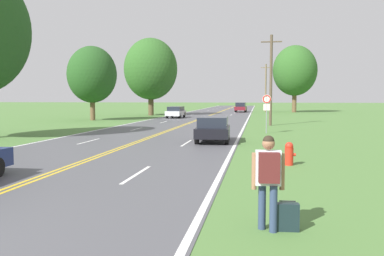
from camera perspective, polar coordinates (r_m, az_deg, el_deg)
name	(u,v)px	position (r m, az deg, el deg)	size (l,w,h in m)	color
hitchhiker_person	(268,173)	(7.49, 10.66, -6.25)	(0.59, 0.43, 1.75)	navy
suitcase	(287,217)	(7.79, 13.21, -12.05)	(0.43, 0.22, 0.56)	#19282D
fire_hydrant	(289,153)	(15.05, 13.47, -3.49)	(0.47, 0.31, 0.84)	red
traffic_sign	(267,104)	(28.12, 10.44, 3.31)	(0.60, 0.10, 2.64)	gray
utility_pole_midground	(271,79)	(36.14, 11.02, 6.80)	(1.80, 0.24, 7.85)	brown
utility_pole_far	(266,87)	(70.05, 10.31, 5.65)	(1.80, 0.24, 8.10)	brown
tree_left_verge	(92,75)	(45.17, -13.86, 7.29)	(5.26, 5.26, 7.94)	brown
tree_behind_sign	(295,71)	(70.33, 14.24, 7.80)	(7.27, 7.27, 11.12)	brown
tree_mid_treeline	(151,69)	(56.38, -5.82, 8.23)	(7.29, 7.29, 10.55)	brown
car_black_hatchback_approaching	(213,128)	(22.27, 2.98, -0.03)	(1.94, 3.77, 1.39)	black
car_silver_hatchback_mid_near	(176,112)	(49.00, -2.28, 2.31)	(1.78, 4.22, 1.37)	black
car_maroon_suv_mid_far	(241,107)	(69.09, 6.86, 2.96)	(1.92, 4.85, 1.62)	black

